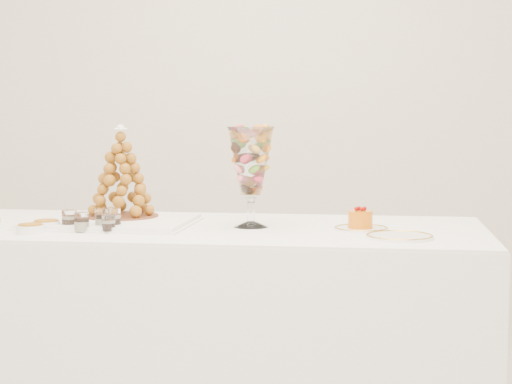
{
  "coord_description": "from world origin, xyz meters",
  "views": [
    {
      "loc": [
        0.26,
        -2.81,
        1.22
      ],
      "look_at": [
        0.06,
        0.22,
        0.92
      ],
      "focal_mm": 60.0,
      "sensor_mm": 36.0,
      "label": 1
    }
  ],
  "objects": [
    {
      "name": "mousse_cake",
      "position": [
        0.43,
        0.22,
        0.83
      ],
      "size": [
        0.09,
        0.09,
        0.08
      ],
      "color": "orange",
      "rests_on": "cake_plate"
    },
    {
      "name": "buffet_table",
      "position": [
        -0.15,
        0.29,
        0.39
      ],
      "size": [
        2.13,
        0.97,
        0.79
      ],
      "rotation": [
        0.0,
        0.0,
        -0.07
      ],
      "color": "white",
      "rests_on": "ground"
    },
    {
      "name": "cake_plate",
      "position": [
        0.43,
        0.23,
        0.79
      ],
      "size": [
        0.19,
        0.19,
        0.01
      ],
      "primitive_type": "cylinder",
      "color": "white",
      "rests_on": "buffet_table"
    },
    {
      "name": "spare_plate",
      "position": [
        0.55,
        0.05,
        0.79
      ],
      "size": [
        0.23,
        0.23,
        0.01
      ],
      "primitive_type": "cylinder",
      "color": "white",
      "rests_on": "buffet_table"
    },
    {
      "name": "ramekin_front",
      "position": [
        -0.72,
        0.07,
        0.8
      ],
      "size": [
        0.09,
        0.09,
        0.03
      ],
      "primitive_type": "cylinder",
      "color": "white",
      "rests_on": "buffet_table"
    },
    {
      "name": "ramekin_back",
      "position": [
        -0.7,
        0.17,
        0.8
      ],
      "size": [
        0.1,
        0.1,
        0.03
      ],
      "primitive_type": "cylinder",
      "color": "white",
      "rests_on": "buffet_table"
    },
    {
      "name": "verrine_c",
      "position": [
        -0.46,
        0.18,
        0.83
      ],
      "size": [
        0.07,
        0.07,
        0.08
      ],
      "primitive_type": "cylinder",
      "rotation": [
        0.0,
        0.0,
        0.31
      ],
      "color": "white",
      "rests_on": "buffet_table"
    },
    {
      "name": "croquembouche",
      "position": [
        -0.47,
        0.4,
        0.98
      ],
      "size": [
        0.28,
        0.28,
        0.35
      ],
      "rotation": [
        0.0,
        0.0,
        0.19
      ],
      "color": "brown",
      "rests_on": "lace_tray"
    },
    {
      "name": "verrine_d",
      "position": [
        -0.55,
        0.11,
        0.82
      ],
      "size": [
        0.06,
        0.06,
        0.07
      ],
      "primitive_type": "cylinder",
      "rotation": [
        0.0,
        0.0,
        0.27
      ],
      "color": "white",
      "rests_on": "buffet_table"
    },
    {
      "name": "verrine_a",
      "position": [
        -0.61,
        0.17,
        0.82
      ],
      "size": [
        0.05,
        0.05,
        0.07
      ],
      "primitive_type": "cylinder",
      "rotation": [
        0.0,
        0.0,
        0.04
      ],
      "color": "white",
      "rests_on": "buffet_table"
    },
    {
      "name": "verrine_e",
      "position": [
        -0.45,
        0.11,
        0.82
      ],
      "size": [
        0.05,
        0.05,
        0.06
      ],
      "primitive_type": "cylinder",
      "rotation": [
        0.0,
        0.0,
        0.15
      ],
      "color": "white",
      "rests_on": "buffet_table"
    },
    {
      "name": "lace_tray",
      "position": [
        -0.49,
        0.32,
        0.8
      ],
      "size": [
        0.63,
        0.5,
        0.02
      ],
      "primitive_type": "cube",
      "rotation": [
        0.0,
        0.0,
        -0.1
      ],
      "color": "white",
      "rests_on": "buffet_table"
    },
    {
      "name": "macaron_vase",
      "position": [
        0.03,
        0.28,
        1.03
      ],
      "size": [
        0.17,
        0.17,
        0.36
      ],
      "color": "white",
      "rests_on": "buffet_table"
    },
    {
      "name": "verrine_b",
      "position": [
        -0.49,
        0.17,
        0.83
      ],
      "size": [
        0.06,
        0.06,
        0.08
      ],
      "primitive_type": "cylinder",
      "rotation": [
        0.0,
        0.0,
        0.0
      ],
      "color": "white",
      "rests_on": "buffet_table"
    }
  ]
}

